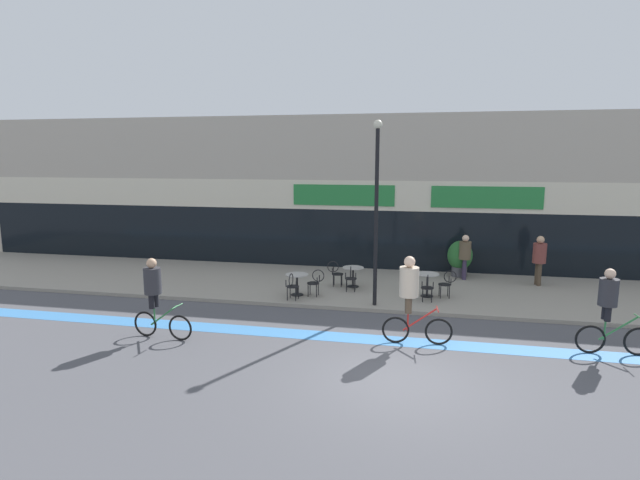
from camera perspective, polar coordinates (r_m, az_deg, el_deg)
ground_plane at (r=11.09m, az=8.85°, el=-15.49°), size 120.00×120.00×0.00m
sidewalk_slab at (r=17.91m, az=10.06°, el=-5.54°), size 40.00×5.50×0.12m
storefront_facade at (r=22.08m, az=10.67°, el=5.41°), size 40.00×4.06×6.34m
bike_lane_stripe at (r=13.15m, az=9.37°, el=-11.38°), size 36.00×0.70×0.01m
bistro_table_0 at (r=16.57m, az=-2.65°, el=-4.59°), size 0.76×0.76×0.71m
bistro_table_1 at (r=17.62m, az=3.80°, el=-3.75°), size 0.74×0.74×0.71m
bistro_table_2 at (r=16.75m, az=12.18°, el=-4.49°), size 0.75×0.75×0.77m
cafe_chair_0_near at (r=15.98m, az=-3.22°, el=-5.11°), size 0.42×0.59×0.90m
cafe_chair_0_side at (r=16.43m, az=-0.52°, el=-4.69°), size 0.58×0.40×0.90m
cafe_chair_1_near at (r=17.01m, az=3.53°, el=-4.21°), size 0.44×0.59×0.90m
cafe_chair_1_side at (r=17.70m, az=1.79°, el=-3.65°), size 0.59×0.43×0.90m
cafe_chair_2_near at (r=16.15m, az=12.19°, el=-5.15°), size 0.40×0.58×0.90m
cafe_chair_2_side at (r=16.79m, az=14.31°, el=-4.68°), size 0.60×0.45×0.90m
planter_pot at (r=19.84m, az=15.69°, el=-1.91°), size 0.94×0.94×1.38m
lamp_post at (r=15.09m, az=6.47°, el=4.38°), size 0.26×0.26×5.61m
cyclist_0 at (r=12.66m, az=10.33°, el=-5.88°), size 1.76×0.55×2.25m
cyclist_1 at (r=13.57m, az=-18.34°, el=-5.65°), size 1.72×0.55×2.11m
cyclist_2 at (r=13.67m, az=30.24°, el=-6.56°), size 1.79×0.52×2.09m
pedestrian_near_end at (r=19.36m, az=23.79°, el=-1.69°), size 0.53×0.53×1.78m
pedestrian_far_end at (r=19.34m, az=16.23°, el=-1.44°), size 0.44×0.44×1.68m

